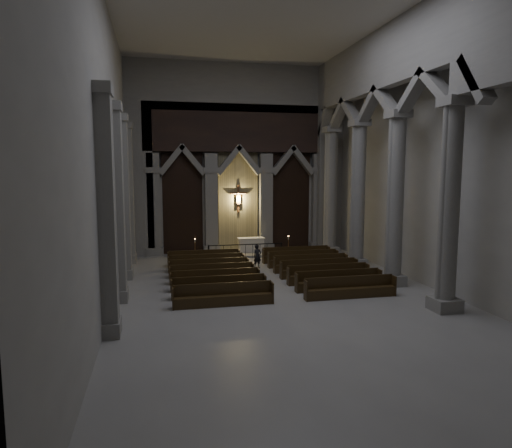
{
  "coord_description": "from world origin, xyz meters",
  "views": [
    {
      "loc": [
        -5.18,
        -17.57,
        5.4
      ],
      "look_at": [
        -0.71,
        3.0,
        2.87
      ],
      "focal_mm": 32.0,
      "sensor_mm": 36.0,
      "label": 1
    }
  ],
  "objects_px": {
    "pews": "(267,274)",
    "worshipper": "(257,256)",
    "altar": "(251,244)",
    "candle_stand_right": "(288,251)",
    "altar_rail": "(246,249)",
    "candle_stand_left": "(195,255)"
  },
  "relations": [
    {
      "from": "altar",
      "to": "candle_stand_right",
      "type": "relative_size",
      "value": 1.3
    },
    {
      "from": "pews",
      "to": "worshipper",
      "type": "height_order",
      "value": "worshipper"
    },
    {
      "from": "worshipper",
      "to": "pews",
      "type": "bearing_deg",
      "value": -112.44
    },
    {
      "from": "altar",
      "to": "candle_stand_right",
      "type": "bearing_deg",
      "value": -38.53
    },
    {
      "from": "pews",
      "to": "altar",
      "type": "bearing_deg",
      "value": 84.61
    },
    {
      "from": "altar",
      "to": "candle_stand_right",
      "type": "distance_m",
      "value": 2.59
    },
    {
      "from": "altar",
      "to": "worshipper",
      "type": "xyz_separation_m",
      "value": [
        -0.55,
        -4.37,
        0.06
      ]
    },
    {
      "from": "candle_stand_left",
      "to": "altar_rail",
      "type": "bearing_deg",
      "value": 6.45
    },
    {
      "from": "altar",
      "to": "candle_stand_left",
      "type": "relative_size",
      "value": 1.24
    },
    {
      "from": "candle_stand_left",
      "to": "candle_stand_right",
      "type": "relative_size",
      "value": 1.05
    },
    {
      "from": "candle_stand_right",
      "to": "altar_rail",
      "type": "bearing_deg",
      "value": 178.23
    },
    {
      "from": "altar",
      "to": "candle_stand_left",
      "type": "distance_m",
      "value": 4.2
    },
    {
      "from": "altar",
      "to": "pews",
      "type": "height_order",
      "value": "altar"
    },
    {
      "from": "altar_rail",
      "to": "pews",
      "type": "distance_m",
      "value": 5.52
    },
    {
      "from": "pews",
      "to": "worshipper",
      "type": "bearing_deg",
      "value": 87.64
    },
    {
      "from": "pews",
      "to": "altar_rail",
      "type": "bearing_deg",
      "value": 90.0
    },
    {
      "from": "candle_stand_left",
      "to": "worshipper",
      "type": "height_order",
      "value": "candle_stand_left"
    },
    {
      "from": "altar",
      "to": "worshipper",
      "type": "bearing_deg",
      "value": -97.22
    },
    {
      "from": "candle_stand_left",
      "to": "candle_stand_right",
      "type": "height_order",
      "value": "candle_stand_left"
    },
    {
      "from": "altar",
      "to": "altar_rail",
      "type": "height_order",
      "value": "altar"
    },
    {
      "from": "candle_stand_right",
      "to": "pews",
      "type": "relative_size",
      "value": 0.14
    },
    {
      "from": "altar",
      "to": "candle_stand_left",
      "type": "height_order",
      "value": "candle_stand_left"
    }
  ]
}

